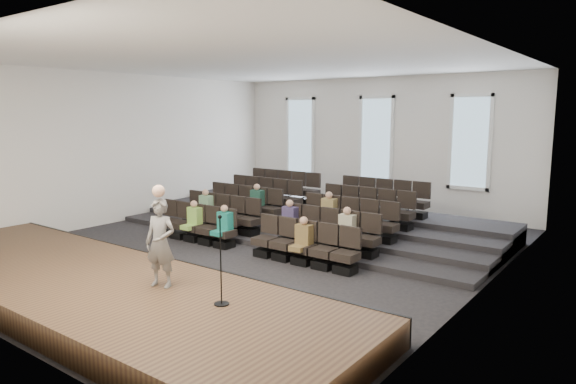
{
  "coord_description": "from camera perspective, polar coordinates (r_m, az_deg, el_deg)",
  "views": [
    {
      "loc": [
        8.9,
        -10.59,
        3.68
      ],
      "look_at": [
        0.65,
        0.5,
        1.54
      ],
      "focal_mm": 32.0,
      "sensor_mm": 36.0,
      "label": 1
    }
  ],
  "objects": [
    {
      "name": "ground",
      "position": [
        14.32,
        -3.31,
        -6.12
      ],
      "size": [
        14.0,
        14.0,
        0.0
      ],
      "primitive_type": "plane",
      "color": "black",
      "rests_on": "ground"
    },
    {
      "name": "ceiling",
      "position": [
        13.9,
        -3.5,
        14.26
      ],
      "size": [
        12.0,
        14.0,
        0.02
      ],
      "primitive_type": "cube",
      "color": "white",
      "rests_on": "ground"
    },
    {
      "name": "wall_back",
      "position": [
        19.77,
        9.84,
        5.24
      ],
      "size": [
        12.0,
        0.04,
        5.0
      ],
      "primitive_type": "cube",
      "color": "white",
      "rests_on": "ground"
    },
    {
      "name": "wall_left",
      "position": [
        18.33,
        -18.03,
        4.67
      ],
      "size": [
        0.04,
        14.0,
        5.0
      ],
      "primitive_type": "cube",
      "color": "white",
      "rests_on": "ground"
    },
    {
      "name": "wall_right",
      "position": [
        11.04,
        21.31,
        2.05
      ],
      "size": [
        0.04,
        14.0,
        5.0
      ],
      "primitive_type": "cube",
      "color": "white",
      "rests_on": "ground"
    },
    {
      "name": "stage",
      "position": [
        11.0,
        -20.88,
        -9.98
      ],
      "size": [
        11.8,
        3.6,
        0.5
      ],
      "primitive_type": "cube",
      "color": "#4E3821",
      "rests_on": "ground"
    },
    {
      "name": "stage_lip",
      "position": [
        11.99,
        -13.69,
        -8.1
      ],
      "size": [
        11.8,
        0.06,
        0.52
      ],
      "primitive_type": "cube",
      "color": "black",
      "rests_on": "ground"
    },
    {
      "name": "risers",
      "position": [
        16.76,
        3.66,
        -3.23
      ],
      "size": [
        11.8,
        4.8,
        0.6
      ],
      "color": "black",
      "rests_on": "ground"
    },
    {
      "name": "seating_rows",
      "position": [
        15.34,
        0.36,
        -2.48
      ],
      "size": [
        6.8,
        4.7,
        1.67
      ],
      "color": "black",
      "rests_on": "ground"
    },
    {
      "name": "windows",
      "position": [
        19.7,
        9.77,
        5.81
      ],
      "size": [
        8.44,
        0.1,
        3.24
      ],
      "color": "white",
      "rests_on": "wall_back"
    },
    {
      "name": "audience",
      "position": [
        14.37,
        -2.52,
        -2.73
      ],
      "size": [
        5.45,
        2.64,
        1.1
      ],
      "color": "#90CA50",
      "rests_on": "seating_rows"
    },
    {
      "name": "speaker",
      "position": [
        9.72,
        -13.98,
        -5.52
      ],
      "size": [
        0.69,
        0.55,
        1.64
      ],
      "primitive_type": "imported",
      "rotation": [
        0.0,
        0.0,
        0.3
      ],
      "color": "slate",
      "rests_on": "stage"
    },
    {
      "name": "mic_stand",
      "position": [
        8.73,
        -7.45,
        -9.48
      ],
      "size": [
        0.26,
        0.26,
        1.53
      ],
      "color": "black",
      "rests_on": "stage"
    }
  ]
}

